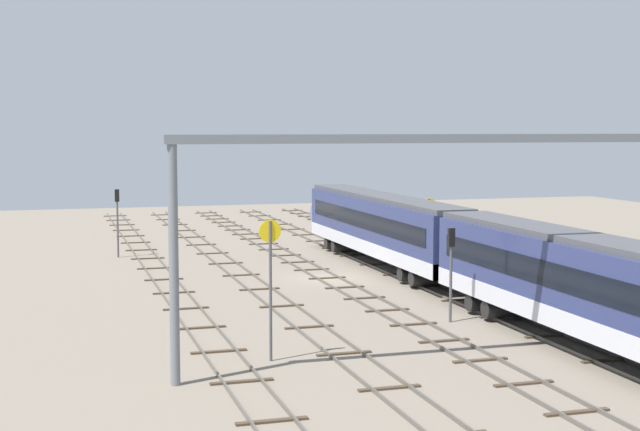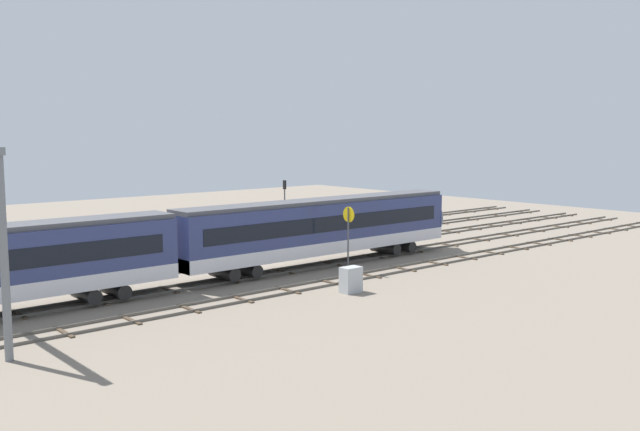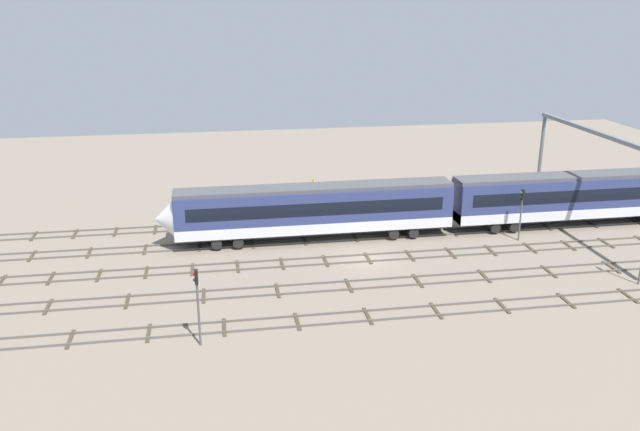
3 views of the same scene
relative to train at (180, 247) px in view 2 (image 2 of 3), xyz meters
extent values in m
plane|color=gray|center=(8.21, 4.98, -2.66)|extent=(111.42, 111.42, 0.00)
cube|color=#59544C|center=(8.21, -5.70, -2.58)|extent=(95.42, 0.07, 0.16)
cube|color=#59544C|center=(8.21, -4.26, -2.58)|extent=(95.42, 0.07, 0.16)
cube|color=#473828|center=(-9.46, -4.98, -2.62)|extent=(0.24, 2.40, 0.08)
cube|color=#473828|center=(-5.93, -4.98, -2.62)|extent=(0.24, 2.40, 0.08)
cube|color=#473828|center=(-2.39, -4.98, -2.62)|extent=(0.24, 2.40, 0.08)
cube|color=#473828|center=(1.14, -4.98, -2.62)|extent=(0.24, 2.40, 0.08)
cube|color=#473828|center=(4.68, -4.98, -2.62)|extent=(0.24, 2.40, 0.08)
cube|color=#473828|center=(8.21, -4.98, -2.62)|extent=(0.24, 2.40, 0.08)
cube|color=#473828|center=(11.75, -4.98, -2.62)|extent=(0.24, 2.40, 0.08)
cube|color=#473828|center=(15.28, -4.98, -2.62)|extent=(0.24, 2.40, 0.08)
cube|color=#473828|center=(18.81, -4.98, -2.62)|extent=(0.24, 2.40, 0.08)
cube|color=#473828|center=(22.35, -4.98, -2.62)|extent=(0.24, 2.40, 0.08)
cube|color=#473828|center=(25.88, -4.98, -2.62)|extent=(0.24, 2.40, 0.08)
cube|color=#473828|center=(29.42, -4.98, -2.62)|extent=(0.24, 2.40, 0.08)
cube|color=#473828|center=(32.95, -4.98, -2.62)|extent=(0.24, 2.40, 0.08)
cube|color=#473828|center=(36.48, -4.98, -2.62)|extent=(0.24, 2.40, 0.08)
cube|color=#473828|center=(40.02, -4.98, -2.62)|extent=(0.24, 2.40, 0.08)
cube|color=#473828|center=(43.55, -4.98, -2.62)|extent=(0.24, 2.40, 0.08)
cube|color=#473828|center=(47.09, -4.98, -2.62)|extent=(0.24, 2.40, 0.08)
cube|color=#473828|center=(50.62, -4.98, -2.62)|extent=(0.24, 2.40, 0.08)
cube|color=#59544C|center=(8.21, -0.72, -2.58)|extent=(95.42, 0.07, 0.16)
cube|color=#59544C|center=(8.21, 0.72, -2.58)|extent=(95.42, 0.07, 0.16)
cube|color=#473828|center=(-9.96, 0.00, -2.62)|extent=(0.24, 2.40, 0.08)
cube|color=#473828|center=(-5.42, 0.00, -2.62)|extent=(0.24, 2.40, 0.08)
cube|color=#473828|center=(-0.88, 0.00, -2.62)|extent=(0.24, 2.40, 0.08)
cube|color=#473828|center=(3.67, 0.00, -2.62)|extent=(0.24, 2.40, 0.08)
cube|color=#473828|center=(8.21, 0.00, -2.62)|extent=(0.24, 2.40, 0.08)
cube|color=#473828|center=(12.75, 0.00, -2.62)|extent=(0.24, 2.40, 0.08)
cube|color=#473828|center=(17.30, 0.00, -2.62)|extent=(0.24, 2.40, 0.08)
cube|color=#473828|center=(21.84, 0.00, -2.62)|extent=(0.24, 2.40, 0.08)
cube|color=#473828|center=(26.39, 0.00, -2.62)|extent=(0.24, 2.40, 0.08)
cube|color=#473828|center=(30.93, 0.00, -2.62)|extent=(0.24, 2.40, 0.08)
cube|color=#473828|center=(35.47, 0.00, -2.62)|extent=(0.24, 2.40, 0.08)
cube|color=#473828|center=(40.02, 0.00, -2.62)|extent=(0.24, 2.40, 0.08)
cube|color=#473828|center=(44.56, 0.00, -2.62)|extent=(0.24, 2.40, 0.08)
cube|color=#473828|center=(49.10, 0.00, -2.62)|extent=(0.24, 2.40, 0.08)
cube|color=#473828|center=(53.65, 0.00, -2.62)|extent=(0.24, 2.40, 0.08)
cube|color=#59544C|center=(8.21, 4.26, -2.58)|extent=(95.42, 0.07, 0.16)
cube|color=#59544C|center=(8.21, 5.70, -2.58)|extent=(95.42, 0.07, 0.16)
cube|color=#473828|center=(-9.46, 4.98, -2.62)|extent=(0.24, 2.40, 0.08)
cube|color=#473828|center=(-5.93, 4.98, -2.62)|extent=(0.24, 2.40, 0.08)
cube|color=#473828|center=(-2.39, 4.98, -2.62)|extent=(0.24, 2.40, 0.08)
cube|color=#473828|center=(1.14, 4.98, -2.62)|extent=(0.24, 2.40, 0.08)
cube|color=#473828|center=(4.68, 4.98, -2.62)|extent=(0.24, 2.40, 0.08)
cube|color=#473828|center=(8.21, 4.98, -2.62)|extent=(0.24, 2.40, 0.08)
cube|color=#473828|center=(11.75, 4.98, -2.62)|extent=(0.24, 2.40, 0.08)
cube|color=#473828|center=(15.28, 4.98, -2.62)|extent=(0.24, 2.40, 0.08)
cube|color=#473828|center=(18.81, 4.98, -2.62)|extent=(0.24, 2.40, 0.08)
cube|color=#473828|center=(22.35, 4.98, -2.62)|extent=(0.24, 2.40, 0.08)
cube|color=#473828|center=(25.88, 4.98, -2.62)|extent=(0.24, 2.40, 0.08)
cube|color=#473828|center=(29.42, 4.98, -2.62)|extent=(0.24, 2.40, 0.08)
cube|color=#473828|center=(32.95, 4.98, -2.62)|extent=(0.24, 2.40, 0.08)
cube|color=#473828|center=(36.48, 4.98, -2.62)|extent=(0.24, 2.40, 0.08)
cube|color=#473828|center=(40.02, 4.98, -2.62)|extent=(0.24, 2.40, 0.08)
cube|color=#473828|center=(43.55, 4.98, -2.62)|extent=(0.24, 2.40, 0.08)
cube|color=#473828|center=(47.09, 4.98, -2.62)|extent=(0.24, 2.40, 0.08)
cube|color=#473828|center=(50.62, 4.98, -2.62)|extent=(0.24, 2.40, 0.08)
cube|color=#473828|center=(54.15, 4.98, -2.62)|extent=(0.24, 2.40, 0.08)
cube|color=#59544C|center=(8.21, 9.24, -2.58)|extent=(95.42, 0.07, 0.16)
cube|color=#59544C|center=(8.21, 10.68, -2.58)|extent=(95.42, 0.07, 0.16)
cube|color=#473828|center=(-5.04, 9.96, -2.62)|extent=(0.24, 2.40, 0.08)
cube|color=#473828|center=(0.26, 9.96, -2.62)|extent=(0.24, 2.40, 0.08)
cube|color=#473828|center=(5.56, 9.96, -2.62)|extent=(0.24, 2.40, 0.08)
cube|color=#473828|center=(10.86, 9.96, -2.62)|extent=(0.24, 2.40, 0.08)
cube|color=#473828|center=(16.16, 9.96, -2.62)|extent=(0.24, 2.40, 0.08)
cube|color=#473828|center=(21.46, 9.96, -2.62)|extent=(0.24, 2.40, 0.08)
cube|color=#473828|center=(26.76, 9.96, -2.62)|extent=(0.24, 2.40, 0.08)
cube|color=#473828|center=(32.07, 9.96, -2.62)|extent=(0.24, 2.40, 0.08)
cube|color=#473828|center=(37.37, 9.96, -2.62)|extent=(0.24, 2.40, 0.08)
cube|color=#473828|center=(42.67, 9.96, -2.62)|extent=(0.24, 2.40, 0.08)
cube|color=#473828|center=(47.97, 9.96, -2.62)|extent=(0.24, 2.40, 0.08)
cube|color=#473828|center=(53.27, 9.96, -2.62)|extent=(0.24, 2.40, 0.08)
cube|color=#59544C|center=(8.21, 14.23, -2.58)|extent=(95.42, 0.07, 0.16)
cube|color=#59544C|center=(8.21, 15.66, -2.58)|extent=(95.42, 0.07, 0.16)
cube|color=#473828|center=(-3.72, 14.94, -2.62)|extent=(0.24, 2.40, 0.08)
cube|color=#473828|center=(1.05, 14.94, -2.62)|extent=(0.24, 2.40, 0.08)
cube|color=#473828|center=(5.83, 14.94, -2.62)|extent=(0.24, 2.40, 0.08)
cube|color=#473828|center=(10.60, 14.94, -2.62)|extent=(0.24, 2.40, 0.08)
cube|color=#473828|center=(15.37, 14.94, -2.62)|extent=(0.24, 2.40, 0.08)
cube|color=#473828|center=(20.14, 14.94, -2.62)|extent=(0.24, 2.40, 0.08)
cube|color=#473828|center=(24.91, 14.94, -2.62)|extent=(0.24, 2.40, 0.08)
cube|color=#473828|center=(29.68, 14.94, -2.62)|extent=(0.24, 2.40, 0.08)
cube|color=#473828|center=(34.45, 14.94, -2.62)|extent=(0.24, 2.40, 0.08)
cube|color=#473828|center=(39.22, 14.94, -2.62)|extent=(0.24, 2.40, 0.08)
cube|color=#473828|center=(43.99, 14.94, -2.62)|extent=(0.24, 2.40, 0.08)
cube|color=#473828|center=(48.76, 14.94, -2.62)|extent=(0.24, 2.40, 0.08)
cube|color=#473828|center=(53.54, 14.94, -2.62)|extent=(0.24, 2.40, 0.08)
cube|color=navy|center=(11.80, 0.00, 0.20)|extent=(24.00, 2.90, 3.60)
cube|color=silver|center=(11.80, 0.00, -1.15)|extent=(24.00, 2.94, 0.90)
cube|color=#4C4C51|center=(11.80, 0.00, 2.15)|extent=(24.00, 2.50, 0.30)
cube|color=black|center=(11.80, -1.46, 0.63)|extent=(22.00, 0.04, 1.10)
cube|color=black|center=(11.80, 1.46, 0.63)|extent=(22.00, 0.04, 1.10)
cylinder|color=black|center=(3.22, 0.00, -2.05)|extent=(0.90, 2.70, 0.90)
cylinder|color=black|center=(5.02, 0.00, -2.05)|extent=(0.90, 2.70, 0.90)
cylinder|color=black|center=(18.58, 0.00, -2.05)|extent=(0.90, 2.70, 0.90)
cylinder|color=black|center=(20.38, 0.00, -2.05)|extent=(0.90, 2.70, 0.90)
cylinder|color=black|center=(-6.22, 0.00, -2.05)|extent=(0.90, 2.70, 0.90)
cylinder|color=black|center=(-4.42, 0.00, -2.05)|extent=(0.90, 2.70, 0.90)
cone|color=silver|center=(24.60, 0.00, 0.02)|extent=(1.60, 3.24, 3.24)
cylinder|color=slate|center=(-12.88, -7.71, 1.79)|extent=(0.36, 0.36, 8.89)
cylinder|color=#4C4C51|center=(11.36, -3.34, -0.34)|extent=(0.12, 0.12, 4.63)
cylinder|color=yellow|center=(11.40, -3.34, 1.48)|extent=(0.05, 1.09, 1.09)
cube|color=black|center=(11.43, -3.34, 1.48)|extent=(0.02, 0.49, 0.12)
cylinder|color=#4C4C51|center=(-5.82, 2.99, -0.79)|extent=(0.14, 0.14, 3.74)
cube|color=black|center=(-5.82, 2.99, 1.53)|extent=(0.20, 0.32, 0.90)
sphere|color=green|center=(-5.71, 2.99, 1.73)|extent=(0.20, 0.20, 0.20)
sphere|color=#262626|center=(-5.71, 2.99, 1.34)|extent=(0.20, 0.20, 0.20)
cylinder|color=#4C4C51|center=(21.63, 16.93, -0.60)|extent=(0.14, 0.14, 4.12)
cube|color=black|center=(21.63, 16.93, 1.91)|extent=(0.20, 0.32, 0.90)
sphere|color=red|center=(21.74, 16.93, 2.11)|extent=(0.20, 0.20, 0.20)
sphere|color=#262626|center=(21.74, 16.93, 1.71)|extent=(0.20, 0.20, 0.20)
cube|color=#B2B7BC|center=(7.34, -7.87, -1.86)|extent=(1.28, 0.84, 1.60)
cube|color=#333333|center=(7.99, -7.87, -1.62)|extent=(0.02, 0.59, 0.24)
camera|label=1|loc=(-45.69, 21.62, 6.82)|focal=50.74mm
camera|label=2|loc=(-22.22, -39.03, 7.23)|focal=39.83mm
camera|label=3|loc=(20.23, 53.31, 17.69)|focal=36.79mm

